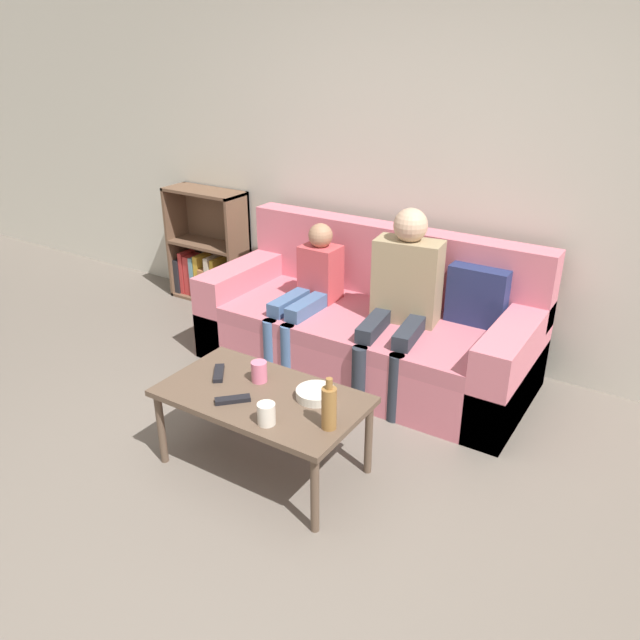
{
  "coord_description": "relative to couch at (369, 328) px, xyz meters",
  "views": [
    {
      "loc": [
        1.59,
        -1.52,
        2.04
      ],
      "look_at": [
        -0.1,
        1.14,
        0.6
      ],
      "focal_mm": 35.0,
      "sensor_mm": 36.0,
      "label": 1
    }
  ],
  "objects": [
    {
      "name": "ground_plane",
      "position": [
        0.13,
        -1.78,
        -0.29
      ],
      "size": [
        22.0,
        22.0,
        0.0
      ],
      "primitive_type": "plane",
      "color": "#70665B"
    },
    {
      "name": "wall_back",
      "position": [
        0.13,
        0.53,
        1.01
      ],
      "size": [
        12.0,
        0.06,
        2.6
      ],
      "color": "beige",
      "rests_on": "ground_plane"
    },
    {
      "name": "couch",
      "position": [
        0.0,
        0.0,
        0.0
      ],
      "size": [
        2.15,
        0.92,
        0.9
      ],
      "color": "#D1707F",
      "rests_on": "ground_plane"
    },
    {
      "name": "bookshelf",
      "position": [
        -1.71,
        0.37,
        0.05
      ],
      "size": [
        0.68,
        0.28,
        0.93
      ],
      "color": "brown",
      "rests_on": "ground_plane"
    },
    {
      "name": "coffee_table",
      "position": [
        0.06,
        -1.23,
        0.1
      ],
      "size": [
        1.02,
        0.58,
        0.44
      ],
      "color": "brown",
      "rests_on": "ground_plane"
    },
    {
      "name": "person_adult",
      "position": [
        0.27,
        -0.09,
        0.36
      ],
      "size": [
        0.44,
        0.67,
        1.13
      ],
      "rotation": [
        0.0,
        0.0,
        0.13
      ],
      "color": "#282D38",
      "rests_on": "ground_plane"
    },
    {
      "name": "person_child",
      "position": [
        -0.38,
        -0.14,
        0.24
      ],
      "size": [
        0.25,
        0.63,
        0.94
      ],
      "rotation": [
        0.0,
        0.0,
        -0.01
      ],
      "color": "#476693",
      "rests_on": "ground_plane"
    },
    {
      "name": "cup_near",
      "position": [
        -0.03,
        -1.13,
        0.2
      ],
      "size": [
        0.08,
        0.08,
        0.11
      ],
      "color": "pink",
      "rests_on": "coffee_table"
    },
    {
      "name": "cup_far",
      "position": [
        0.24,
        -1.42,
        0.19
      ],
      "size": [
        0.08,
        0.08,
        0.1
      ],
      "color": "silver",
      "rests_on": "coffee_table"
    },
    {
      "name": "tv_remote_0",
      "position": [
        -0.24,
        -1.2,
        0.15
      ],
      "size": [
        0.14,
        0.16,
        0.02
      ],
      "rotation": [
        0.0,
        0.0,
        0.65
      ],
      "color": "black",
      "rests_on": "coffee_table"
    },
    {
      "name": "tv_remote_1",
      "position": [
        -0.01,
        -1.36,
        0.15
      ],
      "size": [
        0.15,
        0.16,
        0.02
      ],
      "rotation": [
        0.0,
        0.0,
        -0.77
      ],
      "color": "black",
      "rests_on": "coffee_table"
    },
    {
      "name": "snack_bowl",
      "position": [
        0.31,
        -1.12,
        0.17
      ],
      "size": [
        0.2,
        0.2,
        0.05
      ],
      "color": "beige",
      "rests_on": "coffee_table"
    },
    {
      "name": "bottle",
      "position": [
        0.49,
        -1.3,
        0.25
      ],
      "size": [
        0.07,
        0.07,
        0.25
      ],
      "color": "olive",
      "rests_on": "coffee_table"
    }
  ]
}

